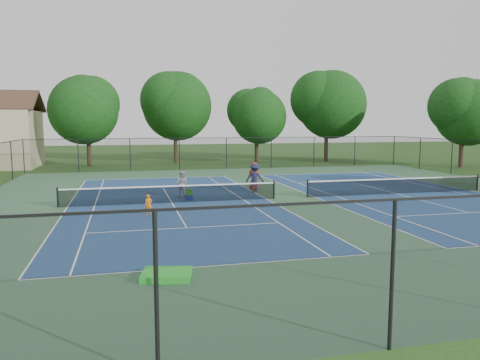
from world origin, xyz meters
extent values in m
plane|color=#234716|center=(0.00, 0.00, 0.00)|extent=(140.00, 140.00, 0.00)
cube|color=#30563A|center=(0.00, 0.00, 0.00)|extent=(36.00, 36.00, 0.01)
cube|color=navy|center=(-7.00, 0.00, 0.01)|extent=(10.97, 23.77, 0.00)
cube|color=white|center=(-7.00, 11.88, 0.01)|extent=(10.97, 0.06, 0.00)
cube|color=white|center=(-7.00, -11.88, 0.01)|extent=(10.97, 0.06, 0.00)
cube|color=white|center=(-12.48, 0.00, 0.01)|extent=(0.06, 23.77, 0.00)
cube|color=white|center=(-1.51, 0.00, 0.01)|extent=(0.06, 23.77, 0.00)
cube|color=white|center=(-11.12, 0.00, 0.01)|extent=(0.06, 23.77, 0.00)
cube|color=white|center=(-2.88, 0.00, 0.01)|extent=(0.06, 23.77, 0.00)
cube|color=white|center=(-7.00, 6.40, 0.01)|extent=(8.23, 0.06, 0.00)
cube|color=white|center=(-7.00, -6.40, 0.01)|extent=(8.23, 0.06, 0.00)
cube|color=white|center=(-7.00, 0.00, 0.01)|extent=(0.06, 12.80, 0.00)
cylinder|color=black|center=(-12.95, 0.00, 0.54)|extent=(0.10, 0.10, 1.07)
cylinder|color=black|center=(-1.05, 0.00, 0.54)|extent=(0.10, 0.10, 1.07)
cube|color=black|center=(-7.00, 0.00, 0.47)|extent=(11.90, 0.01, 0.90)
cube|color=white|center=(-7.00, 0.00, 0.95)|extent=(11.90, 0.04, 0.07)
cube|color=navy|center=(7.00, 0.00, 0.01)|extent=(10.97, 23.77, 0.00)
cube|color=white|center=(7.00, 11.88, 0.01)|extent=(10.97, 0.06, 0.00)
cube|color=white|center=(1.51, 0.00, 0.01)|extent=(0.06, 23.77, 0.00)
cube|color=white|center=(12.48, 0.00, 0.01)|extent=(0.06, 23.77, 0.00)
cube|color=white|center=(2.88, 0.00, 0.01)|extent=(0.06, 23.77, 0.00)
cube|color=white|center=(11.12, 0.00, 0.01)|extent=(0.06, 23.77, 0.00)
cube|color=white|center=(7.00, 6.40, 0.01)|extent=(8.23, 0.06, 0.00)
cube|color=white|center=(7.00, -6.40, 0.01)|extent=(8.23, 0.06, 0.00)
cube|color=white|center=(7.00, 0.00, 0.01)|extent=(0.06, 12.80, 0.00)
cylinder|color=black|center=(1.05, 0.00, 0.54)|extent=(0.10, 0.10, 1.07)
cylinder|color=black|center=(12.95, 0.00, 0.54)|extent=(0.10, 0.10, 1.07)
cube|color=black|center=(7.00, 0.00, 0.47)|extent=(11.90, 0.01, 0.90)
cube|color=white|center=(7.00, 0.00, 0.95)|extent=(11.90, 0.04, 0.07)
cylinder|color=black|center=(-18.00, 18.00, 1.50)|extent=(0.08, 0.08, 3.00)
cylinder|color=black|center=(-13.50, 18.00, 1.50)|extent=(0.08, 0.08, 3.00)
cylinder|color=black|center=(-9.00, 18.00, 1.50)|extent=(0.08, 0.08, 3.00)
cylinder|color=black|center=(-9.00, -18.00, 1.50)|extent=(0.08, 0.08, 3.00)
cylinder|color=black|center=(-4.50, 18.00, 1.50)|extent=(0.08, 0.08, 3.00)
cylinder|color=black|center=(-4.50, -18.00, 1.50)|extent=(0.08, 0.08, 3.00)
cylinder|color=black|center=(0.00, 18.00, 1.50)|extent=(0.08, 0.08, 3.00)
cylinder|color=black|center=(4.50, 18.00, 1.50)|extent=(0.08, 0.08, 3.00)
cylinder|color=black|center=(9.00, 18.00, 1.50)|extent=(0.08, 0.08, 3.00)
cylinder|color=black|center=(13.50, 18.00, 1.50)|extent=(0.08, 0.08, 3.00)
cylinder|color=black|center=(18.00, 18.00, 1.50)|extent=(0.08, 0.08, 3.00)
cylinder|color=black|center=(18.00, 9.00, 1.50)|extent=(0.08, 0.08, 3.00)
cylinder|color=black|center=(18.00, 13.50, 1.50)|extent=(0.08, 0.08, 3.00)
cylinder|color=black|center=(-18.00, 13.50, 1.50)|extent=(0.08, 0.08, 3.00)
cube|color=black|center=(0.00, 18.00, 1.50)|extent=(36.00, 0.01, 3.00)
cube|color=black|center=(0.00, 18.00, 3.00)|extent=(36.00, 0.05, 0.05)
cylinder|color=#2D2116|center=(-13.00, 24.00, 1.89)|extent=(0.44, 0.44, 3.78)
sphere|color=black|center=(-13.00, 24.00, 5.65)|extent=(6.80, 6.80, 6.80)
sphere|color=black|center=(-13.00, 24.00, 6.31)|extent=(5.58, 5.58, 5.58)
sphere|color=black|center=(-13.00, 24.00, 6.98)|extent=(4.35, 4.35, 4.35)
cylinder|color=#2D2116|center=(-4.00, 26.00, 2.07)|extent=(0.44, 0.44, 4.14)
sphere|color=black|center=(-4.00, 26.00, 6.23)|extent=(7.60, 7.60, 7.60)
sphere|color=black|center=(-4.00, 26.00, 6.85)|extent=(6.23, 6.23, 6.23)
sphere|color=black|center=(-4.00, 26.00, 7.48)|extent=(4.86, 4.86, 4.86)
cylinder|color=#2D2116|center=(5.00, 25.00, 1.71)|extent=(0.44, 0.44, 3.42)
sphere|color=black|center=(5.00, 25.00, 5.07)|extent=(6.00, 6.00, 6.00)
sphere|color=black|center=(5.00, 25.00, 5.77)|extent=(4.92, 4.92, 4.92)
sphere|color=black|center=(5.00, 25.00, 6.48)|extent=(3.84, 3.84, 3.84)
cylinder|color=#2D2116|center=(13.00, 24.00, 2.16)|extent=(0.44, 0.44, 4.32)
sphere|color=black|center=(13.00, 24.00, 6.46)|extent=(7.80, 7.80, 7.80)
sphere|color=black|center=(13.00, 24.00, 7.08)|extent=(6.40, 6.40, 6.40)
sphere|color=black|center=(13.00, 24.00, 7.69)|extent=(4.99, 4.99, 4.99)
cylinder|color=#2D2116|center=(23.00, 14.00, 1.80)|extent=(0.44, 0.44, 3.60)
sphere|color=black|center=(23.00, 14.00, 5.41)|extent=(6.60, 6.60, 6.60)
sphere|color=black|center=(23.00, 14.00, 6.09)|extent=(5.41, 5.41, 5.41)
sphere|color=black|center=(23.00, 14.00, 6.76)|extent=(4.22, 4.22, 4.22)
imported|color=orange|center=(-8.41, -3.07, 0.50)|extent=(0.39, 0.28, 0.99)
imported|color=#98979A|center=(-6.20, 2.08, 0.78)|extent=(0.94, 0.85, 1.56)
imported|color=#1C1D3D|center=(-1.45, 2.69, 0.93)|extent=(1.38, 1.15, 1.86)
imported|color=maroon|center=(-1.21, 3.75, 0.93)|extent=(0.94, 0.63, 1.86)
cube|color=#152095|center=(-5.93, 0.73, 0.14)|extent=(0.38, 0.36, 0.28)
cube|color=green|center=(-5.93, 0.73, 0.46)|extent=(0.34, 0.29, 0.36)
cube|color=green|center=(-8.39, -12.68, 0.11)|extent=(1.58, 1.33, 0.20)
camera|label=1|loc=(-9.45, -25.78, 4.45)|focal=35.00mm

